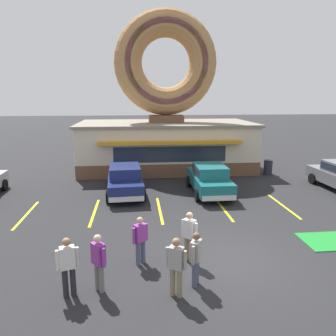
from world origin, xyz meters
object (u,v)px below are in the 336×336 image
object	(u,v)px
pedestrian_blue_sweater_man	(189,234)
pedestrian_leather_jacket_man	(140,238)
pedestrian_crossing_woman	(99,260)
pedestrian_hooded_kid	(68,264)
car_teal	(209,178)
trash_bin	(268,167)
pedestrian_beanie_man	(196,257)
pedestrian_clipboard_woman	(176,265)
car_navy	(125,179)

from	to	relation	value
pedestrian_blue_sweater_man	pedestrian_leather_jacket_man	size ratio (longest dim) A/B	1.06
pedestrian_blue_sweater_man	pedestrian_crossing_woman	world-z (taller)	pedestrian_blue_sweater_man
pedestrian_hooded_kid	pedestrian_crossing_woman	distance (m)	0.79
car_teal	pedestrian_blue_sweater_man	size ratio (longest dim) A/B	2.75
pedestrian_leather_jacket_man	trash_bin	distance (m)	14.24
car_teal	pedestrian_beanie_man	bearing A→B (deg)	-105.12
pedestrian_clipboard_woman	pedestrian_beanie_man	distance (m)	0.76
pedestrian_leather_jacket_man	pedestrian_beanie_man	bearing A→B (deg)	-42.10
car_teal	pedestrian_leather_jacket_man	world-z (taller)	car_teal
car_navy	car_teal	bearing A→B (deg)	-3.46
pedestrian_hooded_kid	pedestrian_beanie_man	size ratio (longest dim) A/B	1.05
trash_bin	pedestrian_beanie_man	bearing A→B (deg)	-119.98
pedestrian_beanie_man	trash_bin	distance (m)	14.52
pedestrian_hooded_kid	trash_bin	world-z (taller)	pedestrian_hooded_kid
pedestrian_hooded_kid	pedestrian_leather_jacket_man	xyz separation A→B (m)	(1.91, 1.53, -0.06)
car_navy	pedestrian_blue_sweater_man	distance (m)	7.87
car_navy	pedestrian_clipboard_woman	bearing A→B (deg)	-80.34
pedestrian_hooded_kid	car_navy	bearing A→B (deg)	82.39
pedestrian_crossing_woman	car_teal	bearing A→B (deg)	60.04
car_navy	pedestrian_leather_jacket_man	size ratio (longest dim) A/B	2.97
car_teal	trash_bin	distance (m)	6.31
car_teal	pedestrian_crossing_woman	world-z (taller)	pedestrian_crossing_woman
pedestrian_beanie_man	pedestrian_crossing_woman	distance (m)	2.65
car_navy	trash_bin	distance (m)	10.15
pedestrian_crossing_woman	pedestrian_blue_sweater_man	bearing A→B (deg)	27.10
pedestrian_blue_sweater_man	pedestrian_crossing_woman	distance (m)	3.02
pedestrian_blue_sweater_man	pedestrian_leather_jacket_man	distance (m)	1.55
trash_bin	pedestrian_crossing_woman	bearing A→B (deg)	-128.22
car_navy	trash_bin	bearing A→B (deg)	21.13
car_teal	pedestrian_clipboard_woman	xyz separation A→B (m)	(-2.94, -9.10, 0.04)
car_navy	pedestrian_clipboard_woman	size ratio (longest dim) A/B	2.81
pedestrian_beanie_man	pedestrian_clipboard_woman	bearing A→B (deg)	-143.07
pedestrian_hooded_kid	pedestrian_leather_jacket_man	bearing A→B (deg)	38.75
car_navy	pedestrian_blue_sweater_man	size ratio (longest dim) A/B	2.79
pedestrian_crossing_woman	trash_bin	bearing A→B (deg)	51.78
car_teal	pedestrian_blue_sweater_man	distance (m)	7.63
pedestrian_hooded_kid	pedestrian_beanie_man	distance (m)	3.42
car_navy	pedestrian_beanie_man	bearing A→B (deg)	-76.13
pedestrian_hooded_kid	pedestrian_clipboard_woman	distance (m)	2.83
pedestrian_clipboard_woman	pedestrian_beanie_man	world-z (taller)	pedestrian_clipboard_woman
pedestrian_crossing_woman	car_navy	bearing A→B (deg)	87.14
pedestrian_blue_sweater_man	trash_bin	size ratio (longest dim) A/B	1.71
pedestrian_hooded_kid	pedestrian_leather_jacket_man	distance (m)	2.45
pedestrian_beanie_man	trash_bin	bearing A→B (deg)	60.02
pedestrian_beanie_man	car_navy	bearing A→B (deg)	103.87
pedestrian_blue_sweater_man	pedestrian_clipboard_woman	bearing A→B (deg)	-109.48
pedestrian_leather_jacket_man	car_navy	bearing A→B (deg)	95.25
pedestrian_clipboard_woman	car_teal	bearing A→B (deg)	72.08
car_teal	pedestrian_blue_sweater_man	world-z (taller)	pedestrian_blue_sweater_man
pedestrian_hooded_kid	pedestrian_beanie_man	xyz separation A→B (m)	(3.42, 0.17, -0.05)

